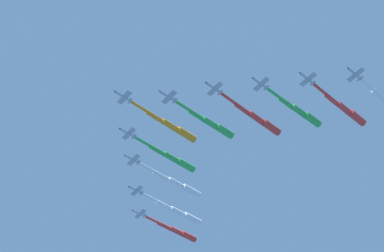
% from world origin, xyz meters
% --- Properties ---
extents(jet_lead, '(15.62, 47.80, 3.80)m').
position_xyz_m(jet_lead, '(8.97, 5.22, 182.88)').
color(jet_lead, '#9EA3AD').
extents(jet_port_inner, '(15.25, 43.84, 3.75)m').
position_xyz_m(jet_port_inner, '(-8.89, -2.47, 179.93)').
color(jet_port_inner, '#9EA3AD').
extents(jet_starboard_inner, '(15.79, 46.16, 3.80)m').
position_xyz_m(jet_starboard_inner, '(20.99, -10.62, 180.52)').
color(jet_starboard_inner, '#9EA3AD').
extents(jet_port_mid, '(15.33, 47.80, 3.82)m').
position_xyz_m(jet_port_mid, '(-27.02, -15.36, 182.73)').
color(jet_port_mid, '#9EA3AD').
extents(jet_starboard_mid, '(16.34, 49.98, 3.82)m').
position_xyz_m(jet_starboard_mid, '(32.76, -30.04, 182.66)').
color(jet_starboard_mid, '#9EA3AD').
extents(jet_port_outer, '(15.54, 44.47, 3.83)m').
position_xyz_m(jet_port_outer, '(-45.26, -23.45, 182.89)').
color(jet_port_outer, '#9EA3AD').
extents(jet_starboard_outer, '(16.49, 50.42, 3.81)m').
position_xyz_m(jet_starboard_outer, '(44.79, -47.24, 179.53)').
color(jet_starboard_outer, '#9EA3AD').
extents(jet_trail_port, '(14.86, 46.24, 3.74)m').
position_xyz_m(jet_trail_port, '(-62.93, -34.92, 182.98)').
color(jet_trail_port, '#9EA3AD').
extents(jet_trail_starboard, '(15.89, 45.53, 3.75)m').
position_xyz_m(jet_trail_starboard, '(57.30, -60.95, 179.87)').
color(jet_trail_starboard, '#9EA3AD').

